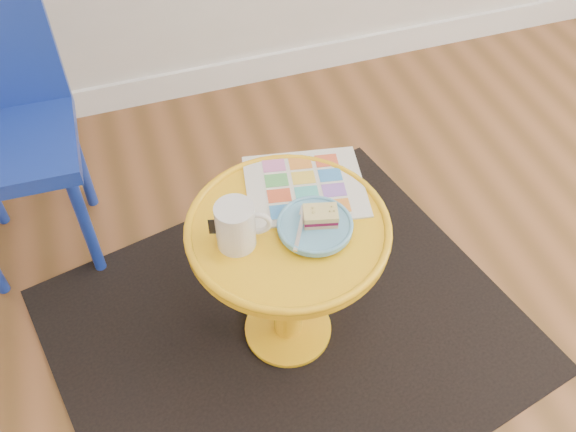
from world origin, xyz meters
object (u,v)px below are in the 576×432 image
object	(u,v)px
newspaper	(305,186)
mug	(236,225)
plate	(315,226)
side_table	(288,261)
chair	(3,117)

from	to	relation	value
newspaper	mug	xyz separation A→B (m)	(-0.21, -0.13, 0.06)
plate	newspaper	bearing A→B (deg)	79.59
mug	side_table	bearing A→B (deg)	19.82
mug	plate	xyz separation A→B (m)	(0.19, -0.02, -0.05)
chair	mug	xyz separation A→B (m)	(0.51, -0.65, 0.05)
side_table	chair	xyz separation A→B (m)	(-0.64, 0.64, 0.15)
chair	plate	bearing A→B (deg)	-41.63
chair	newspaper	bearing A→B (deg)	-33.53
plate	chair	bearing A→B (deg)	136.29
side_table	newspaper	world-z (taller)	newspaper
chair	plate	distance (m)	0.97
newspaper	plate	size ratio (longest dim) A/B	1.66
side_table	chair	size ratio (longest dim) A/B	0.59
chair	newspaper	distance (m)	0.90
side_table	chair	world-z (taller)	chair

